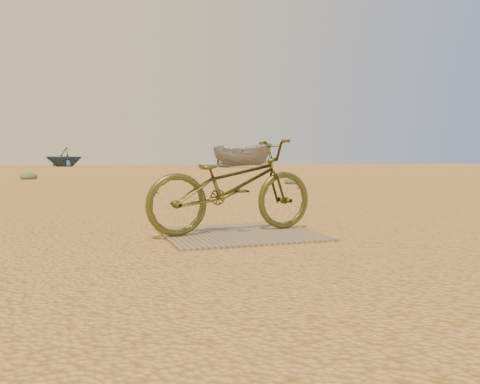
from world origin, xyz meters
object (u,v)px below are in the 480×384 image
object	(u,v)px
boat_mid_right	(242,156)
bicycle	(232,186)
boat_far_right	(263,161)
boat_far_left	(64,157)
plywood_board	(240,234)

from	to	relation	value
boat_mid_right	bicycle	bearing A→B (deg)	-163.51
boat_far_right	boat_far_left	bearing A→B (deg)	178.21
plywood_board	boat_far_left	world-z (taller)	boat_far_left
boat_far_right	plywood_board	bearing A→B (deg)	-115.25
plywood_board	boat_mid_right	bearing A→B (deg)	70.66
bicycle	boat_far_right	xyz separation A→B (m)	(19.15, 46.81, 0.01)
plywood_board	boat_far_left	distance (m)	46.48
plywood_board	boat_far_left	size ratio (longest dim) A/B	0.38
boat_far_left	boat_mid_right	world-z (taller)	boat_mid_right
boat_far_right	boat_mid_right	bearing A→B (deg)	-123.00
plywood_board	boat_far_right	xyz separation A→B (m)	(19.10, 46.88, 0.48)
boat_far_left	boat_far_right	xyz separation A→B (m)	(21.92, 0.50, -0.51)
boat_mid_right	boat_far_right	bearing A→B (deg)	6.03
bicycle	plywood_board	bearing A→B (deg)	-149.72
bicycle	boat_far_right	size ratio (longest dim) A/B	0.36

